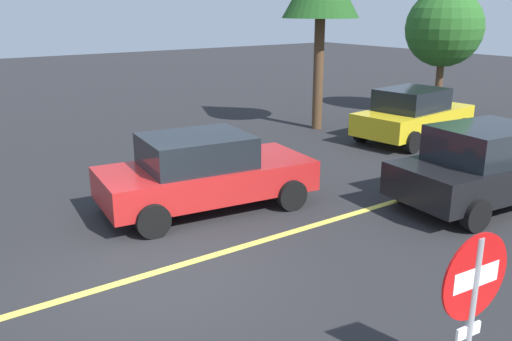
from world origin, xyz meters
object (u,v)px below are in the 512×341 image
(stop_sign, at_px, (470,316))
(tree_centre_verge, at_px, (444,28))
(car_red_crossing, at_px, (204,172))
(car_black_near_curb, at_px, (489,165))
(car_yellow_behind_van, at_px, (413,114))

(stop_sign, height_order, tree_centre_verge, tree_centre_verge)
(car_red_crossing, relative_size, car_black_near_curb, 0.99)
(stop_sign, relative_size, car_yellow_behind_van, 0.54)
(car_black_near_curb, height_order, tree_centre_verge, tree_centre_verge)
(stop_sign, height_order, car_yellow_behind_van, stop_sign)
(car_yellow_behind_van, xyz_separation_m, tree_centre_verge, (4.32, 2.33, 2.40))
(car_yellow_behind_van, height_order, tree_centre_verge, tree_centre_verge)
(stop_sign, relative_size, car_red_crossing, 0.52)
(stop_sign, xyz_separation_m, tree_centre_verge, (14.20, 10.87, 1.62))
(stop_sign, xyz_separation_m, car_red_crossing, (1.60, 7.12, -0.80))
(stop_sign, relative_size, tree_centre_verge, 0.50)
(stop_sign, bearing_deg, car_black_near_curb, 30.57)
(stop_sign, relative_size, car_black_near_curb, 0.51)
(car_red_crossing, distance_m, car_black_near_curb, 5.95)
(car_red_crossing, xyz_separation_m, car_yellow_behind_van, (8.28, 1.42, 0.02))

